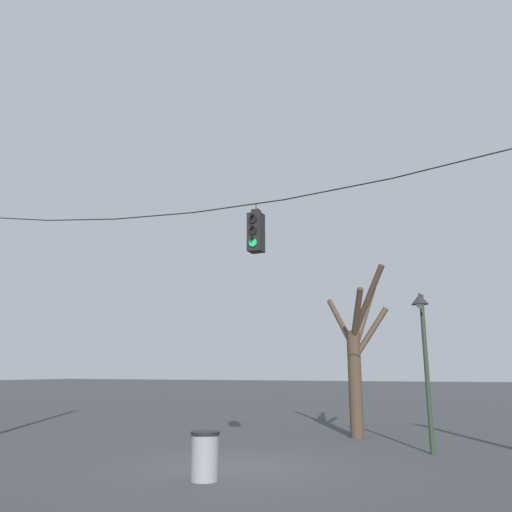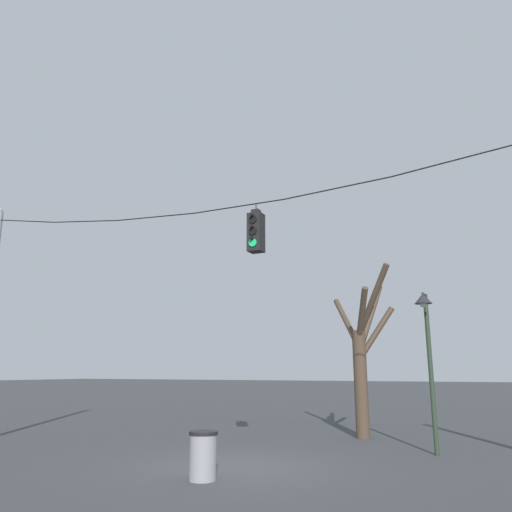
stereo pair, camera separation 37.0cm
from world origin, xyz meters
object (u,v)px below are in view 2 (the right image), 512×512
(traffic_light_over_intersection, at_px, (256,232))
(trash_bin, at_px, (203,455))
(street_lamp, at_px, (427,334))
(bare_tree, at_px, (362,355))

(traffic_light_over_intersection, height_order, trash_bin, traffic_light_over_intersection)
(street_lamp, relative_size, trash_bin, 4.50)
(traffic_light_over_intersection, distance_m, bare_tree, 6.74)
(street_lamp, xyz_separation_m, trash_bin, (-3.80, -4.83, -2.56))
(street_lamp, xyz_separation_m, bare_tree, (-2.39, 2.78, -0.42))
(traffic_light_over_intersection, distance_m, trash_bin, 5.13)
(traffic_light_over_intersection, bearing_deg, street_lamp, 44.34)
(bare_tree, bearing_deg, trash_bin, -100.53)
(bare_tree, distance_m, trash_bin, 8.03)
(traffic_light_over_intersection, bearing_deg, trash_bin, -105.59)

